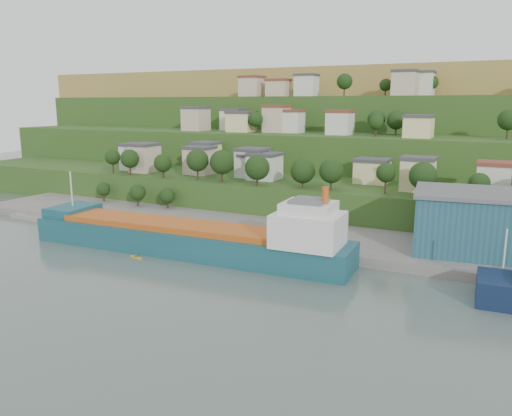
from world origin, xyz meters
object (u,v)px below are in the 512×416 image
Objects in this scene: caravan at (81,211)px; kayak_orange at (172,255)px; cargo_ship_near at (194,240)px; warehouse at (493,223)px.

kayak_orange is at bearing -20.51° from caravan.
cargo_ship_near reaches higher than caravan.
caravan is 1.85× the size of kayak_orange.
cargo_ship_near is 47.12m from caravan.
cargo_ship_near is 62.67m from warehouse.
warehouse reaches higher than kayak_orange.
cargo_ship_near is 20.61× the size of kayak_orange.
cargo_ship_near reaches higher than kayak_orange.
warehouse is 4.86× the size of caravan.
kayak_orange is (-61.66, -26.29, -8.17)m from warehouse.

